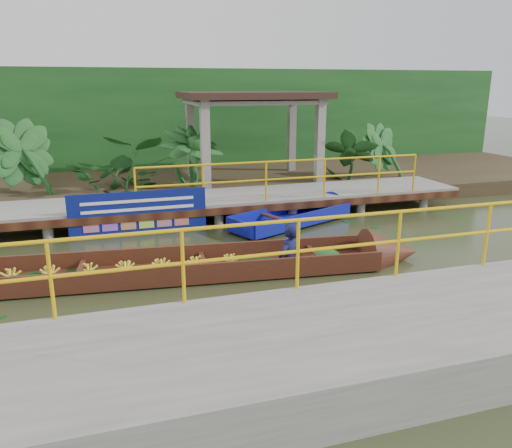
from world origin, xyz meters
name	(u,v)px	position (x,y,z in m)	size (l,w,h in m)	color
ground	(201,265)	(0.00, 0.00, 0.00)	(80.00, 80.00, 0.00)	#2B3118
land_strip	(157,184)	(0.00, 7.50, 0.23)	(30.00, 8.00, 0.45)	#302418
far_dock	(175,203)	(0.02, 3.43, 0.48)	(16.00, 2.06, 1.66)	slate
near_dock	(346,347)	(1.00, -4.20, 0.30)	(18.00, 2.40, 1.73)	slate
pavilion	(253,104)	(3.00, 6.30, 2.82)	(4.40, 3.00, 3.00)	slate
foliage_backdrop	(146,124)	(0.00, 10.00, 2.00)	(30.00, 0.80, 4.00)	#154218
vendor_boat	(154,267)	(-0.94, -0.39, 0.21)	(10.93, 2.18, 2.06)	#3B1810
moored_blue_boat	(316,213)	(3.61, 2.56, 0.17)	(3.98, 2.49, 0.93)	#0C118A
blue_banner	(139,212)	(-0.96, 2.48, 0.56)	(3.17, 0.04, 0.99)	navy
tropical_plants	(185,158)	(0.64, 5.30, 1.36)	(14.45, 1.45, 1.82)	#154218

